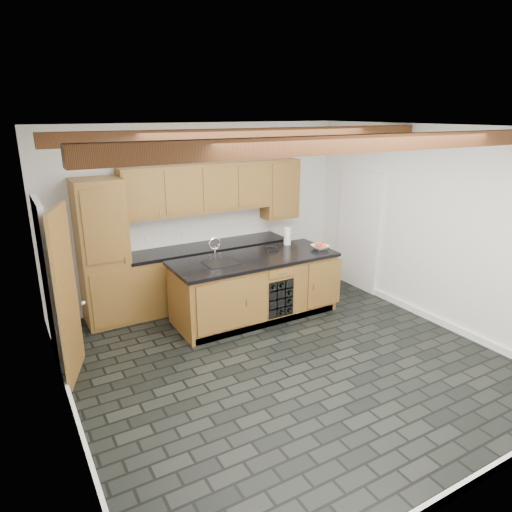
{
  "coord_description": "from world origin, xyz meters",
  "views": [
    {
      "loc": [
        -2.83,
        -4.21,
        2.96
      ],
      "look_at": [
        0.04,
        0.8,
        1.13
      ],
      "focal_mm": 32.0,
      "sensor_mm": 36.0,
      "label": 1
    }
  ],
  "objects": [
    {
      "name": "paper_towel",
      "position": [
        1.08,
        1.62,
        1.07
      ],
      "size": [
        0.11,
        0.11,
        0.27
      ],
      "primitive_type": "cylinder",
      "color": "white",
      "rests_on": "island"
    },
    {
      "name": "back_cabinetry",
      "position": [
        -0.38,
        2.24,
        0.98
      ],
      "size": [
        3.65,
        0.62,
        2.2
      ],
      "color": "olive",
      "rests_on": "ground"
    },
    {
      "name": "fruit_cluster",
      "position": [
        1.38,
        1.15,
        1.0
      ],
      "size": [
        0.16,
        0.17,
        0.07
      ],
      "color": "red",
      "rests_on": "fruit_bowl"
    },
    {
      "name": "island",
      "position": [
        0.31,
        1.28,
        0.46
      ],
      "size": [
        2.48,
        0.96,
        0.93
      ],
      "color": "olive",
      "rests_on": "ground"
    },
    {
      "name": "room_shell",
      "position": [
        -0.09,
        0.53,
        1.53
      ],
      "size": [
        5.01,
        5.0,
        5.0
      ],
      "color": "white",
      "rests_on": "ground"
    },
    {
      "name": "ground",
      "position": [
        0.0,
        0.0,
        0.0
      ],
      "size": [
        5.0,
        5.0,
        0.0
      ],
      "primitive_type": "plane",
      "color": "black",
      "rests_on": "ground"
    },
    {
      "name": "fruit_bowl",
      "position": [
        1.38,
        1.15,
        0.96
      ],
      "size": [
        0.28,
        0.28,
        0.07
      ],
      "primitive_type": "imported",
      "rotation": [
        0.0,
        0.0,
        -0.07
      ],
      "color": "white",
      "rests_on": "island"
    },
    {
      "name": "mug",
      "position": [
        -1.3,
        2.27,
        0.97
      ],
      "size": [
        0.1,
        0.1,
        0.08
      ],
      "primitive_type": "imported",
      "rotation": [
        0.0,
        0.0,
        -0.14
      ],
      "color": "white",
      "rests_on": "back_cabinetry"
    },
    {
      "name": "faucet",
      "position": [
        -0.25,
        1.33,
        0.96
      ],
      "size": [
        0.45,
        0.4,
        0.34
      ],
      "color": "black",
      "rests_on": "island"
    },
    {
      "name": "kitchen_scale",
      "position": [
        0.72,
        1.49,
        0.96
      ],
      "size": [
        0.21,
        0.16,
        0.06
      ],
      "rotation": [
        0.0,
        0.0,
        -0.33
      ],
      "color": "black",
      "rests_on": "island"
    }
  ]
}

